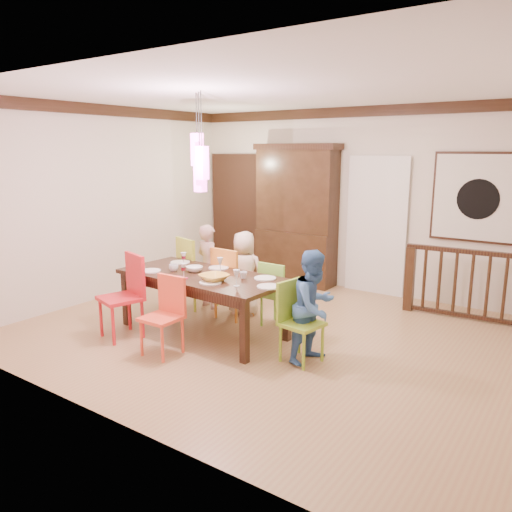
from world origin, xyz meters
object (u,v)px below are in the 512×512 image
Objects in this scene: dining_table at (203,281)px; person_far_mid at (244,273)px; china_hutch at (296,214)px; chair_end_right at (302,317)px; balustrade at (479,285)px; chair_far_left at (199,267)px; person_end_right at (314,306)px; person_far_left at (209,266)px.

person_far_mid is (-0.00, 0.87, -0.08)m from dining_table.
chair_end_right is at bearing -58.47° from china_hutch.
balustrade is (1.28, 2.48, -0.00)m from chair_end_right.
china_hutch is (0.47, 1.98, 0.59)m from chair_far_left.
dining_table is 1.77× the size of person_end_right.
balustrade is 1.59× the size of person_end_right.
chair_end_right is 1.73m from person_far_mid.
person_far_mid is (-2.73, -1.54, 0.09)m from balustrade.
person_end_right is (-1.19, -2.39, 0.12)m from balustrade.
person_far_left is 0.99× the size of person_end_right.
dining_table is 1.02m from person_far_left.
person_far_mid is at bearing -154.27° from balustrade.
dining_table is 0.87m from person_far_mid.
person_far_mid is (0.28, -1.89, -0.59)m from china_hutch.
person_end_right is at bearing 173.63° from person_far_left.
person_far_mid is at bearing -161.76° from person_far_left.
person_end_right reaches higher than dining_table.
chair_far_left reaches higher than chair_end_right.
person_far_left reaches higher than person_far_mid.
chair_far_left is 0.88× the size of person_far_mid.
china_hutch reaches higher than person_far_mid.
dining_table is 1.79× the size of person_far_left.
person_far_left is at bearing 80.06° from person_end_right.
balustrade is at bearing 44.13° from dining_table.
chair_far_left is 0.84× the size of person_end_right.
chair_end_right is at bearing 170.47° from person_far_left.
balustrade is 3.14m from person_far_mid.
china_hutch is (-0.29, 2.76, 0.51)m from dining_table.
balustrade is 1.67× the size of person_far_mid.
person_far_mid reaches higher than balustrade.
china_hutch is (-1.74, 2.83, 0.67)m from chair_end_right.
chair_end_right reaches higher than dining_table.
chair_far_left is at bearing 136.72° from dining_table.
chair_end_right is (2.20, -0.85, -0.08)m from chair_far_left.
person_far_left is (-2.05, 0.90, 0.10)m from chair_end_right.
balustrade is at bearing -15.91° from person_end_right.
chair_end_right is 0.75× the size of person_far_mid.
chair_far_left is at bearing 32.19° from person_far_left.
chair_far_left reaches higher than dining_table.
chair_end_right is at bearing 131.71° from person_far_mid.
person_far_left is (-0.60, 0.82, -0.06)m from dining_table.
china_hutch is at bearing 169.70° from balustrade.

